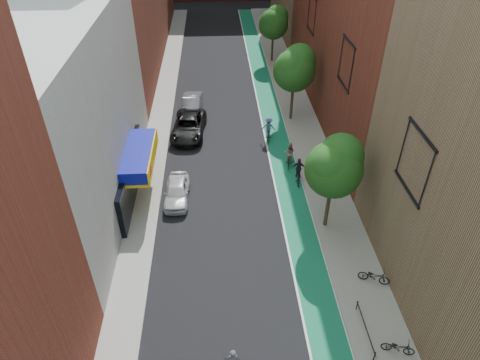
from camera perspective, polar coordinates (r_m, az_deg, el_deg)
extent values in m
cube|color=#14724E|center=(40.42, 4.02, 9.31)|extent=(2.00, 68.00, 0.01)
cube|color=gray|center=(40.40, -10.37, 8.88)|extent=(2.00, 68.00, 0.15)
cube|color=gray|center=(40.77, 7.56, 9.44)|extent=(3.00, 68.00, 0.15)
cube|color=silver|center=(28.53, -23.87, 7.41)|extent=(8.00, 20.00, 12.00)
cylinder|color=#332619|center=(26.66, 11.62, -3.43)|extent=(0.24, 0.24, 3.30)
sphere|color=#134717|center=(25.03, 12.37, 1.37)|extent=(3.36, 3.36, 3.36)
sphere|color=#134717|center=(24.98, 13.31, 3.14)|extent=(2.64, 2.64, 2.64)
sphere|color=#134717|center=(24.44, 12.00, 1.86)|extent=(2.40, 2.40, 2.40)
cylinder|color=#332619|center=(38.12, 6.92, 10.27)|extent=(0.24, 0.24, 3.47)
sphere|color=#134717|center=(36.95, 7.24, 14.26)|extent=(3.53, 3.53, 3.53)
sphere|color=#134717|center=(37.03, 7.89, 15.51)|extent=(2.77, 2.77, 2.77)
sphere|color=#134717|center=(36.44, 6.90, 14.81)|extent=(2.52, 2.52, 2.52)
cylinder|color=#332619|center=(50.94, 4.33, 17.14)|extent=(0.24, 0.24, 3.19)
sphere|color=#134717|center=(50.13, 4.47, 19.98)|extent=(3.25, 3.25, 3.25)
sphere|color=#134717|center=(50.28, 4.95, 20.84)|extent=(2.55, 2.55, 2.55)
sphere|color=#134717|center=(49.68, 4.18, 20.40)|extent=(2.32, 2.32, 2.32)
imported|color=silver|center=(29.15, -8.42, -1.49)|extent=(1.67, 3.98, 1.35)
imported|color=black|center=(36.30, -6.86, 7.15)|extent=(3.06, 5.80, 1.56)
imported|color=gray|center=(39.71, -6.46, 9.87)|extent=(2.00, 4.76, 1.53)
imported|color=black|center=(32.39, 6.55, 2.63)|extent=(0.81, 1.73, 1.00)
imported|color=#947256|center=(32.12, 6.60, 3.67)|extent=(0.87, 0.74, 1.57)
imported|color=black|center=(30.83, 7.79, 0.45)|extent=(0.86, 1.80, 0.91)
imported|color=#212129|center=(30.52, 7.86, 1.58)|extent=(0.96, 0.52, 1.56)
imported|color=black|center=(35.37, 3.79, 6.00)|extent=(0.74, 1.76, 1.03)
imported|color=#405374|center=(35.11, 3.82, 7.06)|extent=(1.20, 0.81, 1.73)
imported|color=black|center=(24.66, 17.45, -12.13)|extent=(1.78, 1.18, 0.88)
imported|color=black|center=(22.35, 20.34, -20.16)|extent=(1.61, 0.97, 0.80)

